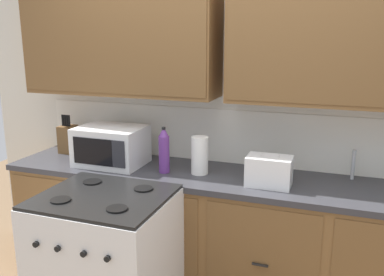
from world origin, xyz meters
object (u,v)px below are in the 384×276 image
(toaster, at_px, (269,171))
(knife_block, at_px, (68,138))
(stove_range, at_px, (107,267))
(microwave, at_px, (111,146))
(paper_towel_roll, at_px, (200,155))
(bottle_violet, at_px, (164,150))

(toaster, bearing_deg, knife_block, 172.14)
(stove_range, relative_size, knife_block, 3.06)
(stove_range, distance_m, microwave, 0.89)
(stove_range, bearing_deg, paper_towel_roll, 57.60)
(knife_block, bearing_deg, microwave, -18.57)
(stove_range, xyz_separation_m, toaster, (0.88, 0.53, 0.55))
(stove_range, distance_m, bottle_violet, 0.84)
(toaster, bearing_deg, microwave, 176.93)
(microwave, height_order, paper_towel_roll, microwave)
(stove_range, bearing_deg, toaster, 31.36)
(bottle_violet, bearing_deg, stove_range, -104.92)
(microwave, xyz_separation_m, bottle_violet, (0.44, -0.04, 0.02))
(microwave, bearing_deg, stove_range, -63.88)
(microwave, bearing_deg, bottle_violet, -5.42)
(stove_range, xyz_separation_m, microwave, (-0.29, 0.60, 0.59))
(toaster, relative_size, bottle_violet, 0.87)
(stove_range, xyz_separation_m, paper_towel_roll, (0.39, 0.61, 0.58))
(toaster, xyz_separation_m, knife_block, (-1.67, 0.23, 0.02))
(stove_range, bearing_deg, microwave, 116.12)
(toaster, distance_m, bottle_violet, 0.73)
(knife_block, bearing_deg, toaster, -7.86)
(stove_range, distance_m, toaster, 1.16)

